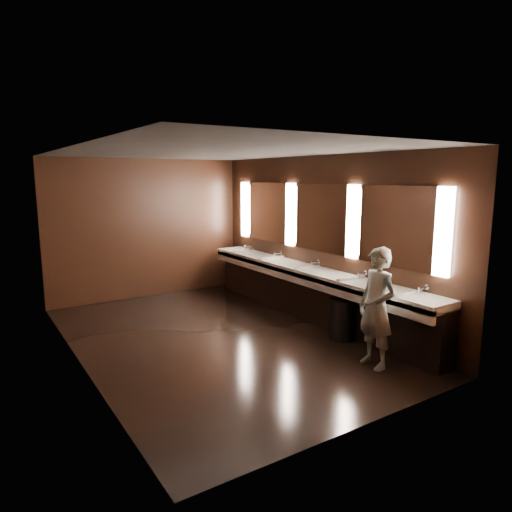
# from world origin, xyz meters

# --- Properties ---
(floor) EXTENTS (6.00, 6.00, 0.00)m
(floor) POSITION_xyz_m (0.00, 0.00, 0.00)
(floor) COLOR black
(floor) RESTS_ON ground
(ceiling) EXTENTS (4.00, 6.00, 0.02)m
(ceiling) POSITION_xyz_m (0.00, 0.00, 2.80)
(ceiling) COLOR #2D2D2B
(ceiling) RESTS_ON wall_back
(wall_back) EXTENTS (4.00, 0.02, 2.80)m
(wall_back) POSITION_xyz_m (0.00, 3.00, 1.40)
(wall_back) COLOR black
(wall_back) RESTS_ON floor
(wall_front) EXTENTS (4.00, 0.02, 2.80)m
(wall_front) POSITION_xyz_m (0.00, -3.00, 1.40)
(wall_front) COLOR black
(wall_front) RESTS_ON floor
(wall_left) EXTENTS (0.02, 6.00, 2.80)m
(wall_left) POSITION_xyz_m (-2.00, 0.00, 1.40)
(wall_left) COLOR black
(wall_left) RESTS_ON floor
(wall_right) EXTENTS (0.02, 6.00, 2.80)m
(wall_right) POSITION_xyz_m (2.00, 0.00, 1.40)
(wall_right) COLOR black
(wall_right) RESTS_ON floor
(sink_counter) EXTENTS (0.55, 5.40, 1.01)m
(sink_counter) POSITION_xyz_m (1.79, 0.00, 0.50)
(sink_counter) COLOR black
(sink_counter) RESTS_ON floor
(mirror_band) EXTENTS (0.06, 5.03, 1.15)m
(mirror_band) POSITION_xyz_m (1.98, -0.00, 1.75)
(mirror_band) COLOR #FFE4D0
(mirror_band) RESTS_ON wall_right
(person) EXTENTS (0.42, 0.60, 1.57)m
(person) POSITION_xyz_m (1.21, -2.04, 0.79)
(person) COLOR #91CED8
(person) RESTS_ON floor
(trash_bin) EXTENTS (0.46, 0.46, 0.62)m
(trash_bin) POSITION_xyz_m (1.58, -1.06, 0.31)
(trash_bin) COLOR black
(trash_bin) RESTS_ON floor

